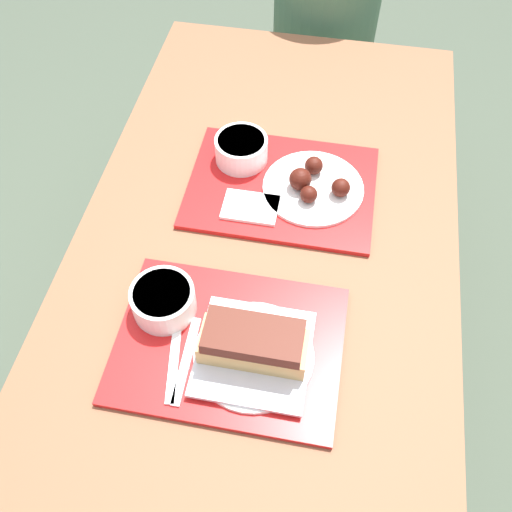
{
  "coord_description": "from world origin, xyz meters",
  "views": [
    {
      "loc": [
        0.11,
        -0.67,
        1.7
      ],
      "look_at": [
        -0.01,
        -0.04,
        0.8
      ],
      "focal_mm": 40.0,
      "sensor_mm": 36.0,
      "label": 1
    }
  ],
  "objects_px": {
    "bowl_coleslaw_far": "(241,148)",
    "brisket_sandwich_plate": "(254,347)",
    "tray_near": "(229,344)",
    "bowl_coleslaw_near": "(163,300)",
    "tray_far": "(281,187)",
    "wings_plate_far": "(313,185)"
  },
  "relations": [
    {
      "from": "bowl_coleslaw_far",
      "to": "brisket_sandwich_plate",
      "type": "bearing_deg",
      "value": -76.25
    },
    {
      "from": "tray_near",
      "to": "bowl_coleslaw_far",
      "type": "bearing_deg",
      "value": 98.44
    },
    {
      "from": "bowl_coleslaw_near",
      "to": "brisket_sandwich_plate",
      "type": "relative_size",
      "value": 0.55
    },
    {
      "from": "bowl_coleslaw_near",
      "to": "bowl_coleslaw_far",
      "type": "distance_m",
      "value": 0.42
    },
    {
      "from": "bowl_coleslaw_near",
      "to": "bowl_coleslaw_far",
      "type": "relative_size",
      "value": 1.0
    },
    {
      "from": "tray_far",
      "to": "brisket_sandwich_plate",
      "type": "distance_m",
      "value": 0.42
    },
    {
      "from": "tray_near",
      "to": "bowl_coleslaw_far",
      "type": "relative_size",
      "value": 3.44
    },
    {
      "from": "bowl_coleslaw_far",
      "to": "wings_plate_far",
      "type": "relative_size",
      "value": 0.54
    },
    {
      "from": "tray_far",
      "to": "bowl_coleslaw_far",
      "type": "xyz_separation_m",
      "value": [
        -0.1,
        0.06,
        0.04
      ]
    },
    {
      "from": "tray_near",
      "to": "brisket_sandwich_plate",
      "type": "bearing_deg",
      "value": -20.01
    },
    {
      "from": "wings_plate_far",
      "to": "brisket_sandwich_plate",
      "type": "bearing_deg",
      "value": -97.43
    },
    {
      "from": "tray_far",
      "to": "bowl_coleslaw_near",
      "type": "relative_size",
      "value": 3.44
    },
    {
      "from": "bowl_coleslaw_near",
      "to": "wings_plate_far",
      "type": "xyz_separation_m",
      "value": [
        0.23,
        0.35,
        -0.02
      ]
    },
    {
      "from": "brisket_sandwich_plate",
      "to": "wings_plate_far",
      "type": "height_order",
      "value": "brisket_sandwich_plate"
    },
    {
      "from": "tray_near",
      "to": "tray_far",
      "type": "height_order",
      "value": "same"
    },
    {
      "from": "bowl_coleslaw_near",
      "to": "brisket_sandwich_plate",
      "type": "distance_m",
      "value": 0.19
    },
    {
      "from": "tray_near",
      "to": "tray_far",
      "type": "bearing_deg",
      "value": 85.14
    },
    {
      "from": "tray_near",
      "to": "tray_far",
      "type": "relative_size",
      "value": 1.0
    },
    {
      "from": "brisket_sandwich_plate",
      "to": "bowl_coleslaw_far",
      "type": "xyz_separation_m",
      "value": [
        -0.12,
        0.48,
        -0.0
      ]
    },
    {
      "from": "bowl_coleslaw_near",
      "to": "wings_plate_far",
      "type": "distance_m",
      "value": 0.42
    },
    {
      "from": "tray_near",
      "to": "bowl_coleslaw_near",
      "type": "relative_size",
      "value": 3.44
    },
    {
      "from": "tray_far",
      "to": "brisket_sandwich_plate",
      "type": "relative_size",
      "value": 1.9
    }
  ]
}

